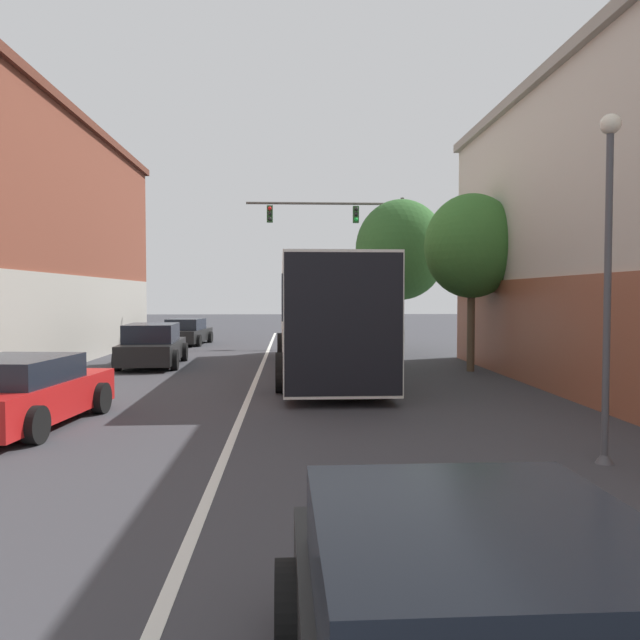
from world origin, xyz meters
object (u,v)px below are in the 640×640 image
parked_car_left_far (20,393)px  street_tree_near (472,246)px  street_lamp (608,274)px  street_tree_far (401,250)px  parked_car_left_mid (153,346)px  bus (323,312)px  parked_car_left_near (187,332)px  traffic_signal_gantry (359,240)px

parked_car_left_far → street_tree_near: 13.75m
street_lamp → street_tree_far: 18.34m
street_tree_near → parked_car_left_mid: bearing=169.1°
street_tree_far → parked_car_left_mid: bearing=-150.6°
parked_car_left_mid → bus: bearing=-113.2°
street_lamp → street_tree_far: (0.28, 18.27, 1.68)m
parked_car_left_near → street_tree_far: 11.31m
bus → street_tree_near: size_ratio=2.30×
parked_car_left_near → parked_car_left_mid: size_ratio=0.88×
traffic_signal_gantry → street_tree_near: traffic_signal_gantry is taller
bus → parked_car_left_near: (-6.13, 11.35, -1.30)m
parked_car_left_near → parked_car_left_far: (0.15, -19.26, 0.03)m
bus → parked_car_left_near: size_ratio=3.14×
bus → parked_car_left_mid: bearing=69.4°
parked_car_left_far → street_tree_far: (9.76, 15.34, 3.77)m
parked_car_left_far → traffic_signal_gantry: size_ratio=0.58×
parked_car_left_mid → traffic_signal_gantry: traffic_signal_gantry is taller
traffic_signal_gantry → street_tree_far: size_ratio=1.16×
parked_car_left_near → street_lamp: size_ratio=0.83×
parked_car_left_mid → street_tree_near: size_ratio=0.84×
parked_car_left_near → traffic_signal_gantry: (8.39, -0.84, 4.51)m
parked_car_left_mid → street_tree_near: bearing=-104.4°
traffic_signal_gantry → street_tree_far: traffic_signal_gantry is taller
street_lamp → traffic_signal_gantry: bearing=93.3°
traffic_signal_gantry → street_tree_near: size_ratio=1.35×
bus → street_tree_far: 8.70m
bus → traffic_signal_gantry: (2.26, 10.51, 3.20)m
street_tree_far → traffic_signal_gantry: bearing=116.3°
parked_car_left_far → street_lamp: size_ratio=0.89×
bus → street_tree_far: street_tree_far is taller
traffic_signal_gantry → street_lamp: bearing=-86.7°
parked_car_left_far → street_tree_far: bearing=-26.9°
parked_car_left_near → street_tree_far: bearing=-106.5°
bus → parked_car_left_mid: (-5.76, 2.06, -1.22)m
bus → parked_car_left_far: (-5.99, -7.91, -1.28)m
bus → traffic_signal_gantry: traffic_signal_gantry is taller
street_lamp → street_tree_far: street_tree_far is taller
bus → street_lamp: 11.41m
parked_car_left_far → traffic_signal_gantry: (8.24, 18.42, 4.48)m
parked_car_left_near → traffic_signal_gantry: bearing=-90.6°
street_tree_near → street_tree_far: street_tree_far is taller
parked_car_left_far → street_tree_near: bearing=-47.8°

